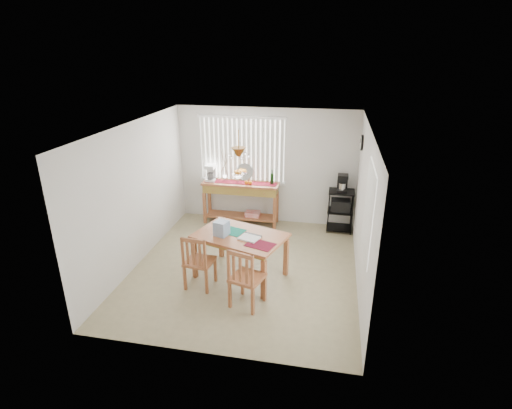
% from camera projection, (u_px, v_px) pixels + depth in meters
% --- Properties ---
extents(ground, '(4.00, 4.50, 0.01)m').
position_uv_depth(ground, '(245.00, 268.00, 7.35)').
color(ground, tan).
extents(room_shell, '(4.20, 4.70, 2.70)m').
position_uv_depth(room_shell, '(244.00, 180.00, 6.74)').
color(room_shell, silver).
rests_on(room_shell, ground).
extents(sideboard, '(1.72, 0.48, 0.97)m').
position_uv_depth(sideboard, '(241.00, 193.00, 8.99)').
color(sideboard, '#AB623A').
rests_on(sideboard, ground).
extents(sideboard_items, '(1.63, 0.41, 0.74)m').
position_uv_depth(sideboard_items, '(228.00, 175.00, 8.91)').
color(sideboard_items, maroon).
rests_on(sideboard_items, sideboard).
extents(wire_cart, '(0.54, 0.43, 0.92)m').
position_uv_depth(wire_cart, '(340.00, 207.00, 8.66)').
color(wire_cart, black).
rests_on(wire_cart, ground).
extents(cart_items, '(0.22, 0.26, 0.38)m').
position_uv_depth(cart_items, '(342.00, 183.00, 8.47)').
color(cart_items, black).
rests_on(cart_items, wire_cart).
extents(dining_table, '(1.72, 1.38, 0.80)m').
position_uv_depth(dining_table, '(240.00, 240.00, 6.85)').
color(dining_table, '#AB623A').
rests_on(dining_table, ground).
extents(table_items, '(1.12, 0.86, 0.26)m').
position_uv_depth(table_items, '(229.00, 231.00, 6.74)').
color(table_items, '#167E67').
rests_on(table_items, dining_table).
extents(chair_left, '(0.49, 0.49, 0.98)m').
position_uv_depth(chair_left, '(199.00, 262.00, 6.60)').
color(chair_left, '#AB623A').
rests_on(chair_left, ground).
extents(chair_right, '(0.58, 0.58, 1.02)m').
position_uv_depth(chair_right, '(246.00, 278.00, 6.10)').
color(chair_right, '#AB623A').
rests_on(chair_right, ground).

